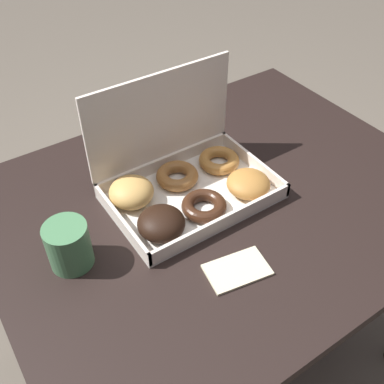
% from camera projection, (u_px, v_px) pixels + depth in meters
% --- Properties ---
extents(ground_plane, '(8.00, 8.00, 0.00)m').
position_uv_depth(ground_plane, '(212.00, 348.00, 1.60)').
color(ground_plane, '#6B6054').
extents(dining_table, '(1.10, 0.86, 0.74)m').
position_uv_depth(dining_table, '(219.00, 225.00, 1.17)').
color(dining_table, black).
rests_on(dining_table, ground_plane).
extents(donut_box, '(0.39, 0.27, 0.27)m').
position_uv_depth(donut_box, '(183.00, 181.00, 1.07)').
color(donut_box, silver).
rests_on(donut_box, dining_table).
extents(coffee_mug, '(0.09, 0.09, 0.10)m').
position_uv_depth(coffee_mug, '(68.00, 245.00, 0.91)').
color(coffee_mug, '#4C8456').
rests_on(coffee_mug, dining_table).
extents(paper_napkin, '(0.14, 0.10, 0.01)m').
position_uv_depth(paper_napkin, '(237.00, 270.00, 0.93)').
color(paper_napkin, beige).
rests_on(paper_napkin, dining_table).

